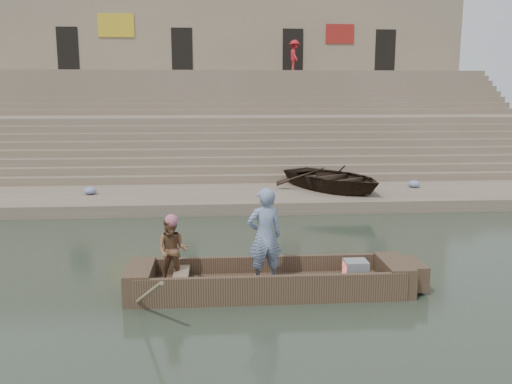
{
  "coord_description": "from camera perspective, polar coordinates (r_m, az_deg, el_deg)",
  "views": [
    {
      "loc": [
        0.01,
        -10.97,
        3.96
      ],
      "look_at": [
        1.04,
        2.73,
        1.4
      ],
      "focal_mm": 37.74,
      "sensor_mm": 36.0,
      "label": 1
    }
  ],
  "objects": [
    {
      "name": "lower_landing",
      "position": [
        19.34,
        -4.26,
        -0.69
      ],
      "size": [
        32.0,
        4.0,
        0.4
      ],
      "primitive_type": "cube",
      "color": "#83705E",
      "rests_on": "ground"
    },
    {
      "name": "rowboat_trim",
      "position": [
        10.89,
        2.5,
        -9.04
      ],
      "size": [
        6.04,
        2.63,
        2.0
      ],
      "color": "brown",
      "rests_on": "ground"
    },
    {
      "name": "rowing_man",
      "position": [
        10.79,
        -8.87,
        -6.14
      ],
      "size": [
        0.73,
        0.62,
        1.33
      ],
      "primitive_type": "imported",
      "rotation": [
        0.0,
        0.0,
        -0.2
      ],
      "color": "#216433",
      "rests_on": "main_rowboat"
    },
    {
      "name": "mid_landing",
      "position": [
        26.59,
        -4.33,
        5.0
      ],
      "size": [
        32.0,
        3.0,
        2.8
      ],
      "primitive_type": "cube",
      "color": "#83705E",
      "rests_on": "ground"
    },
    {
      "name": "upper_landing",
      "position": [
        33.49,
        -4.38,
        8.2
      ],
      "size": [
        32.0,
        3.0,
        5.2
      ],
      "primitive_type": "cube",
      "color": "#83705E",
      "rests_on": "ground"
    },
    {
      "name": "standing_man",
      "position": [
        10.51,
        0.92,
        -4.74
      ],
      "size": [
        0.8,
        0.62,
        1.94
      ],
      "primitive_type": "imported",
      "rotation": [
        0.0,
        0.0,
        3.39
      ],
      "color": "navy",
      "rests_on": "main_rowboat"
    },
    {
      "name": "television",
      "position": [
        11.14,
        10.46,
        -8.14
      ],
      "size": [
        0.46,
        0.42,
        0.4
      ],
      "color": "gray",
      "rests_on": "main_rowboat"
    },
    {
      "name": "ground",
      "position": [
        11.66,
        -4.16,
        -9.32
      ],
      "size": [
        120.0,
        120.0,
        0.0
      ],
      "primitive_type": "plane",
      "color": "#283326",
      "rests_on": "ground"
    },
    {
      "name": "ghat_steps",
      "position": [
        28.24,
        -4.35,
        6.14
      ],
      "size": [
        32.0,
        11.0,
        5.2
      ],
      "color": "#83705E",
      "rests_on": "ground"
    },
    {
      "name": "cloth_bundles",
      "position": [
        19.66,
        0.19,
        0.52
      ],
      "size": [
        12.37,
        0.95,
        0.26
      ],
      "color": "#3F5999",
      "rests_on": "lower_landing"
    },
    {
      "name": "pedestrian",
      "position": [
        34.09,
        4.1,
        14.21
      ],
      "size": [
        0.72,
        1.23,
        1.9
      ],
      "primitive_type": "imported",
      "rotation": [
        0.0,
        0.0,
        1.58
      ],
      "color": "#AA1C24",
      "rests_on": "upper_landing"
    },
    {
      "name": "main_rowboat",
      "position": [
        10.95,
        1.4,
        -10.03
      ],
      "size": [
        5.0,
        1.3,
        0.22
      ],
      "primitive_type": "cube",
      "color": "brown",
      "rests_on": "ground"
    },
    {
      "name": "beached_rowboat",
      "position": [
        19.93,
        8.17,
        1.47
      ],
      "size": [
        4.93,
        5.32,
        0.9
      ],
      "primitive_type": "imported",
      "rotation": [
        0.0,
        0.0,
        0.56
      ],
      "color": "#2D2116",
      "rests_on": "lower_landing"
    },
    {
      "name": "building_wall",
      "position": [
        37.5,
        -4.44,
        13.03
      ],
      "size": [
        32.0,
        5.07,
        11.2
      ],
      "color": "gray",
      "rests_on": "ground"
    }
  ]
}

